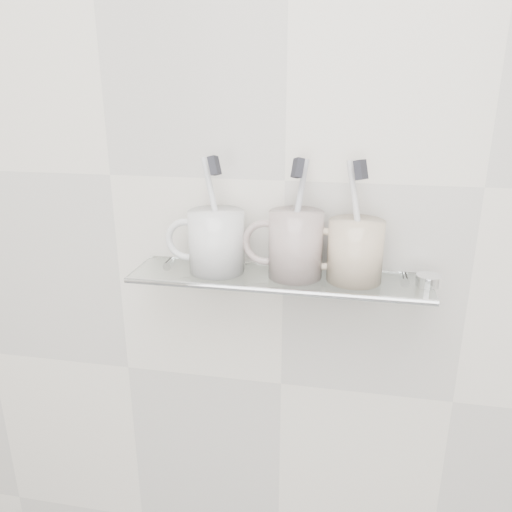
% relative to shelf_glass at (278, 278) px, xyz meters
% --- Properties ---
extents(wall_back, '(2.50, 0.00, 2.50)m').
position_rel_shelf_glass_xyz_m(wall_back, '(0.00, 0.06, 0.15)').
color(wall_back, beige).
rests_on(wall_back, ground).
extents(shelf_glass, '(0.50, 0.12, 0.01)m').
position_rel_shelf_glass_xyz_m(shelf_glass, '(0.00, 0.00, 0.00)').
color(shelf_glass, silver).
rests_on(shelf_glass, wall_back).
extents(shelf_rail, '(0.50, 0.01, 0.01)m').
position_rel_shelf_glass_xyz_m(shelf_rail, '(0.00, -0.06, 0.00)').
color(shelf_rail, silver).
rests_on(shelf_rail, shelf_glass).
extents(bracket_left, '(0.02, 0.03, 0.02)m').
position_rel_shelf_glass_xyz_m(bracket_left, '(-0.21, 0.05, -0.01)').
color(bracket_left, silver).
rests_on(bracket_left, wall_back).
extents(bracket_right, '(0.02, 0.03, 0.02)m').
position_rel_shelf_glass_xyz_m(bracket_right, '(0.21, 0.05, -0.01)').
color(bracket_right, silver).
rests_on(bracket_right, wall_back).
extents(mug_left, '(0.11, 0.11, 0.11)m').
position_rel_shelf_glass_xyz_m(mug_left, '(-0.11, 0.00, 0.06)').
color(mug_left, white).
rests_on(mug_left, shelf_glass).
extents(mug_left_handle, '(0.08, 0.01, 0.08)m').
position_rel_shelf_glass_xyz_m(mug_left_handle, '(-0.16, 0.00, 0.06)').
color(mug_left_handle, white).
rests_on(mug_left_handle, mug_left).
extents(toothbrush_left, '(0.06, 0.05, 0.18)m').
position_rel_shelf_glass_xyz_m(toothbrush_left, '(-0.11, 0.00, 0.10)').
color(toothbrush_left, silver).
rests_on(toothbrush_left, mug_left).
extents(bristles_left, '(0.02, 0.03, 0.04)m').
position_rel_shelf_glass_xyz_m(bristles_left, '(-0.11, 0.00, 0.19)').
color(bristles_left, '#24242B').
rests_on(bristles_left, toothbrush_left).
extents(mug_center, '(0.11, 0.11, 0.11)m').
position_rel_shelf_glass_xyz_m(mug_center, '(0.03, 0.00, 0.06)').
color(mug_center, white).
rests_on(mug_center, shelf_glass).
extents(mug_center_handle, '(0.08, 0.01, 0.08)m').
position_rel_shelf_glass_xyz_m(mug_center_handle, '(-0.02, 0.00, 0.06)').
color(mug_center_handle, white).
rests_on(mug_center_handle, mug_center).
extents(toothbrush_center, '(0.04, 0.07, 0.18)m').
position_rel_shelf_glass_xyz_m(toothbrush_center, '(0.03, 0.00, 0.10)').
color(toothbrush_center, '#A7A9B2').
rests_on(toothbrush_center, mug_center).
extents(bristles_center, '(0.02, 0.03, 0.04)m').
position_rel_shelf_glass_xyz_m(bristles_center, '(0.03, 0.00, 0.19)').
color(bristles_center, '#24242B').
rests_on(bristles_center, toothbrush_center).
extents(mug_right, '(0.10, 0.10, 0.10)m').
position_rel_shelf_glass_xyz_m(mug_right, '(0.12, 0.00, 0.05)').
color(mug_right, beige).
rests_on(mug_right, shelf_glass).
extents(mug_right_handle, '(0.07, 0.01, 0.07)m').
position_rel_shelf_glass_xyz_m(mug_right_handle, '(0.07, 0.00, 0.05)').
color(mug_right_handle, beige).
rests_on(mug_right_handle, mug_right).
extents(toothbrush_right, '(0.05, 0.05, 0.19)m').
position_rel_shelf_glass_xyz_m(toothbrush_right, '(0.12, 0.00, 0.10)').
color(toothbrush_right, silver).
rests_on(toothbrush_right, mug_right).
extents(bristles_right, '(0.03, 0.03, 0.03)m').
position_rel_shelf_glass_xyz_m(bristles_right, '(0.12, 0.00, 0.19)').
color(bristles_right, '#24242B').
rests_on(bristles_right, toothbrush_right).
extents(chrome_cap, '(0.04, 0.04, 0.02)m').
position_rel_shelf_glass_xyz_m(chrome_cap, '(0.24, 0.00, 0.01)').
color(chrome_cap, silver).
rests_on(chrome_cap, shelf_glass).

